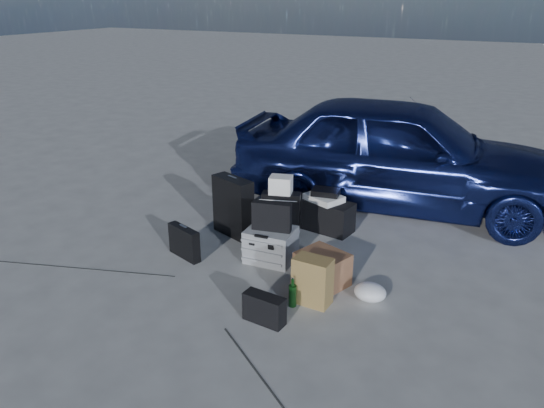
{
  "coord_description": "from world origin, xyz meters",
  "views": [
    {
      "loc": [
        2.3,
        -3.84,
        2.59
      ],
      "look_at": [
        -0.14,
        0.85,
        0.48
      ],
      "focal_mm": 35.0,
      "sensor_mm": 36.0,
      "label": 1
    }
  ],
  "objects_px": {
    "briefcase": "(184,242)",
    "duffel_bag": "(323,215)",
    "pelican_case": "(271,245)",
    "suitcase_right": "(281,214)",
    "car": "(400,153)",
    "cardboard_box": "(322,269)",
    "suitcase_left": "(233,207)",
    "green_bottle": "(293,292)"
  },
  "relations": [
    {
      "from": "duffel_bag",
      "to": "suitcase_right",
      "type": "bearing_deg",
      "value": -124.35
    },
    {
      "from": "car",
      "to": "cardboard_box",
      "type": "distance_m",
      "value": 2.4
    },
    {
      "from": "suitcase_left",
      "to": "green_bottle",
      "type": "bearing_deg",
      "value": -20.56
    },
    {
      "from": "suitcase_left",
      "to": "duffel_bag",
      "type": "relative_size",
      "value": 0.95
    },
    {
      "from": "green_bottle",
      "to": "duffel_bag",
      "type": "bearing_deg",
      "value": 103.62
    },
    {
      "from": "suitcase_left",
      "to": "cardboard_box",
      "type": "xyz_separation_m",
      "value": [
        1.34,
        -0.58,
        -0.18
      ]
    },
    {
      "from": "duffel_bag",
      "to": "cardboard_box",
      "type": "xyz_separation_m",
      "value": [
        0.49,
        -1.19,
        -0.02
      ]
    },
    {
      "from": "cardboard_box",
      "to": "green_bottle",
      "type": "xyz_separation_m",
      "value": [
        -0.09,
        -0.48,
        -0.02
      ]
    },
    {
      "from": "suitcase_left",
      "to": "green_bottle",
      "type": "xyz_separation_m",
      "value": [
        1.25,
        -1.06,
        -0.2
      ]
    },
    {
      "from": "suitcase_left",
      "to": "cardboard_box",
      "type": "height_order",
      "value": "suitcase_left"
    },
    {
      "from": "car",
      "to": "suitcase_left",
      "type": "relative_size",
      "value": 6.14
    },
    {
      "from": "pelican_case",
      "to": "suitcase_right",
      "type": "distance_m",
      "value": 0.62
    },
    {
      "from": "suitcase_right",
      "to": "green_bottle",
      "type": "relative_size",
      "value": 1.84
    },
    {
      "from": "car",
      "to": "suitcase_left",
      "type": "xyz_separation_m",
      "value": [
        -1.42,
        -1.75,
        -0.37
      ]
    },
    {
      "from": "pelican_case",
      "to": "green_bottle",
      "type": "height_order",
      "value": "pelican_case"
    },
    {
      "from": "suitcase_left",
      "to": "cardboard_box",
      "type": "distance_m",
      "value": 1.47
    },
    {
      "from": "cardboard_box",
      "to": "green_bottle",
      "type": "distance_m",
      "value": 0.48
    },
    {
      "from": "car",
      "to": "pelican_case",
      "type": "bearing_deg",
      "value": 152.9
    },
    {
      "from": "cardboard_box",
      "to": "green_bottle",
      "type": "bearing_deg",
      "value": -100.22
    },
    {
      "from": "suitcase_left",
      "to": "suitcase_right",
      "type": "xyz_separation_m",
      "value": [
        0.5,
        0.23,
        -0.08
      ]
    },
    {
      "from": "briefcase",
      "to": "duffel_bag",
      "type": "distance_m",
      "value": 1.67
    },
    {
      "from": "pelican_case",
      "to": "briefcase",
      "type": "distance_m",
      "value": 0.91
    },
    {
      "from": "pelican_case",
      "to": "suitcase_right",
      "type": "xyz_separation_m",
      "value": [
        -0.18,
        0.59,
        0.08
      ]
    },
    {
      "from": "pelican_case",
      "to": "suitcase_right",
      "type": "height_order",
      "value": "suitcase_right"
    },
    {
      "from": "car",
      "to": "briefcase",
      "type": "xyz_separation_m",
      "value": [
        -1.57,
        -2.48,
        -0.54
      ]
    },
    {
      "from": "briefcase",
      "to": "pelican_case",
      "type": "bearing_deg",
      "value": 41.75
    },
    {
      "from": "briefcase",
      "to": "duffel_bag",
      "type": "xyz_separation_m",
      "value": [
        1.01,
        1.34,
        0.01
      ]
    },
    {
      "from": "briefcase",
      "to": "suitcase_left",
      "type": "height_order",
      "value": "suitcase_left"
    },
    {
      "from": "briefcase",
      "to": "suitcase_right",
      "type": "height_order",
      "value": "suitcase_right"
    },
    {
      "from": "briefcase",
      "to": "green_bottle",
      "type": "relative_size",
      "value": 1.54
    },
    {
      "from": "briefcase",
      "to": "suitcase_right",
      "type": "bearing_deg",
      "value": 73.85
    },
    {
      "from": "duffel_bag",
      "to": "briefcase",
      "type": "bearing_deg",
      "value": -118.72
    },
    {
      "from": "duffel_bag",
      "to": "pelican_case",
      "type": "bearing_deg",
      "value": -91.76
    },
    {
      "from": "car",
      "to": "duffel_bag",
      "type": "xyz_separation_m",
      "value": [
        -0.56,
        -1.14,
        -0.53
      ]
    },
    {
      "from": "briefcase",
      "to": "cardboard_box",
      "type": "distance_m",
      "value": 1.51
    },
    {
      "from": "briefcase",
      "to": "duffel_bag",
      "type": "bearing_deg",
      "value": 71.32
    },
    {
      "from": "car",
      "to": "suitcase_left",
      "type": "bearing_deg",
      "value": 133.2
    },
    {
      "from": "duffel_bag",
      "to": "cardboard_box",
      "type": "distance_m",
      "value": 1.29
    },
    {
      "from": "car",
      "to": "green_bottle",
      "type": "height_order",
      "value": "car"
    },
    {
      "from": "green_bottle",
      "to": "briefcase",
      "type": "bearing_deg",
      "value": 166.87
    },
    {
      "from": "suitcase_right",
      "to": "duffel_bag",
      "type": "distance_m",
      "value": 0.53
    },
    {
      "from": "cardboard_box",
      "to": "car",
      "type": "bearing_deg",
      "value": 88.15
    }
  ]
}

